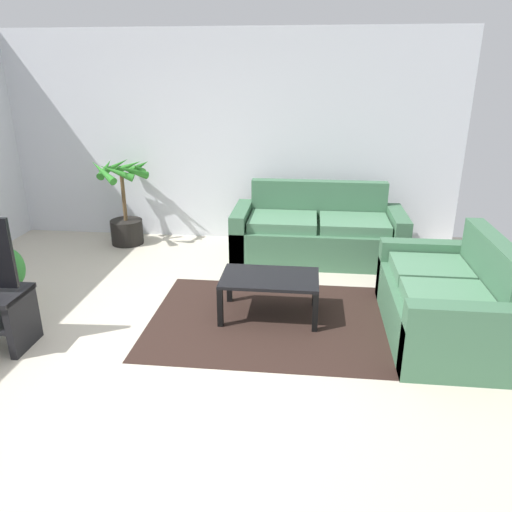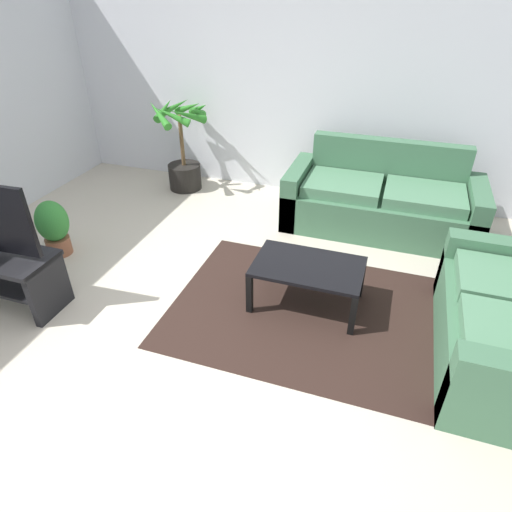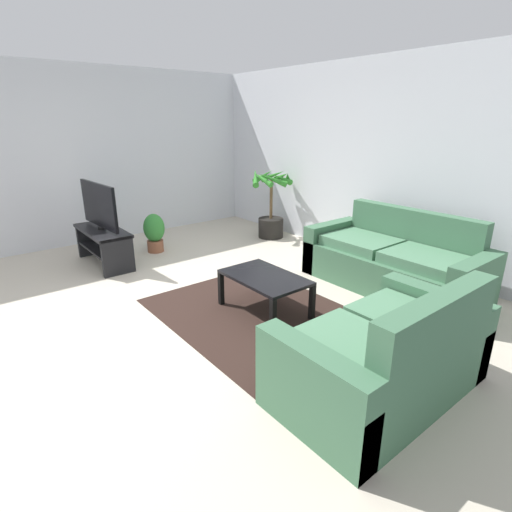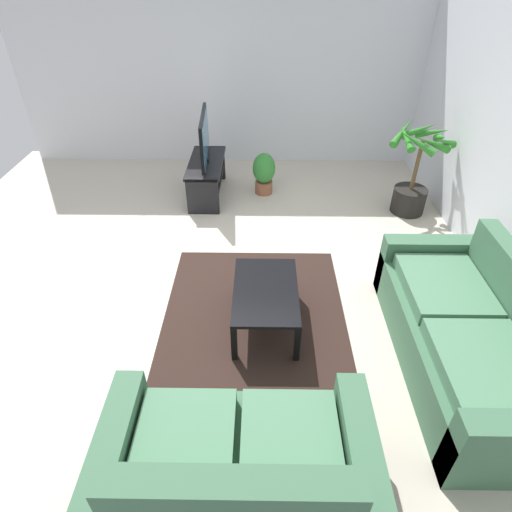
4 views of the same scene
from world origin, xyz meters
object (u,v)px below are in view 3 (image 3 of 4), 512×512
tv_stand (103,241)px  tv (99,205)px  potted_plant_small (154,231)px  couch_loveseat (384,357)px  potted_palm (271,209)px  couch_main (394,263)px  coffee_table (265,281)px

tv_stand → tv: bearing=93.4°
tv_stand → potted_plant_small: bearing=95.3°
couch_loveseat → tv_stand: size_ratio=1.45×
couch_loveseat → potted_palm: potted_palm is taller
couch_loveseat → potted_plant_small: size_ratio=2.73×
tv_stand → tv: tv is taller
tv_stand → potted_palm: (0.43, 2.66, 0.17)m
tv → couch_main: bearing=39.0°
tv → tv_stand: bearing=-86.6°
couch_main → couch_loveseat: bearing=-58.5°
couch_loveseat → couch_main: bearing=121.5°
tv → potted_plant_small: (-0.07, 0.78, -0.51)m
coffee_table → potted_palm: bearing=138.0°
coffee_table → potted_palm: potted_palm is taller
couch_main → coffee_table: 1.67m
tv_stand → coffee_table: 2.63m
coffee_table → potted_plant_small: bearing=-179.7°
couch_main → coffee_table: bearing=-105.8°
couch_main → tv: (-2.96, -2.40, 0.53)m
tv → potted_palm: 2.72m
potted_plant_small → coffee_table: bearing=0.3°
couch_loveseat → coffee_table: size_ratio=1.76×
couch_loveseat → tv: (-4.05, -0.62, 0.53)m
tv_stand → coffee_table: bearing=17.6°
tv → potted_plant_small: tv is taller
potted_plant_small → tv_stand: bearing=-84.7°
couch_loveseat → potted_palm: 4.16m
couch_loveseat → tv: tv is taller
coffee_table → potted_plant_small: potted_plant_small is taller
potted_palm → tv_stand: bearing=-99.2°
tv → potted_plant_small: bearing=95.3°
couch_loveseat → potted_palm: size_ratio=1.38×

